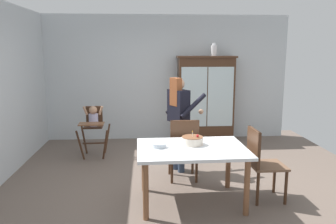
# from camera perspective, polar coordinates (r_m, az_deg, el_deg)

# --- Properties ---
(ground_plane) EXTENTS (6.24, 6.24, 0.00)m
(ground_plane) POSITION_cam_1_polar(r_m,az_deg,el_deg) (5.14, 1.64, -11.90)
(ground_plane) COLOR #66564C
(wall_back) EXTENTS (5.32, 0.06, 2.70)m
(wall_back) POSITION_cam_1_polar(r_m,az_deg,el_deg) (7.40, -0.29, 5.80)
(wall_back) COLOR silver
(wall_back) RESTS_ON ground_plane
(china_cabinet) EXTENTS (1.24, 0.48, 1.83)m
(china_cabinet) POSITION_cam_1_polar(r_m,az_deg,el_deg) (7.29, 6.38, 2.28)
(china_cabinet) COLOR #422819
(china_cabinet) RESTS_ON ground_plane
(ceramic_vase) EXTENTS (0.13, 0.13, 0.27)m
(ceramic_vase) POSITION_cam_1_polar(r_m,az_deg,el_deg) (7.25, 7.82, 10.37)
(ceramic_vase) COLOR white
(ceramic_vase) RESTS_ON china_cabinet
(high_chair_with_toddler) EXTENTS (0.59, 0.69, 0.95)m
(high_chair_with_toddler) POSITION_cam_1_polar(r_m,az_deg,el_deg) (6.32, -12.54, -1.66)
(high_chair_with_toddler) COLOR #422819
(high_chair_with_toddler) RESTS_ON ground_plane
(adult_person) EXTENTS (0.66, 0.65, 1.53)m
(adult_person) POSITION_cam_1_polar(r_m,az_deg,el_deg) (5.38, 1.85, -0.12)
(adult_person) COLOR #33425B
(adult_person) RESTS_ON ground_plane
(dining_table) EXTENTS (1.41, 1.04, 0.74)m
(dining_table) POSITION_cam_1_polar(r_m,az_deg,el_deg) (4.33, 4.03, -7.19)
(dining_table) COLOR silver
(dining_table) RESTS_ON ground_plane
(birthday_cake) EXTENTS (0.28, 0.28, 0.19)m
(birthday_cake) POSITION_cam_1_polar(r_m,az_deg,el_deg) (4.41, 4.16, -4.86)
(birthday_cake) COLOR beige
(birthday_cake) RESTS_ON dining_table
(serving_bowl) EXTENTS (0.18, 0.18, 0.05)m
(serving_bowl) POSITION_cam_1_polar(r_m,az_deg,el_deg) (4.28, -1.54, -5.68)
(serving_bowl) COLOR #B2BCC6
(serving_bowl) RESTS_ON dining_table
(dining_chair_far_side) EXTENTS (0.45, 0.45, 0.96)m
(dining_chair_far_side) POSITION_cam_1_polar(r_m,az_deg,el_deg) (5.04, 2.68, -5.69)
(dining_chair_far_side) COLOR #422819
(dining_chair_far_side) RESTS_ON ground_plane
(dining_chair_right_end) EXTENTS (0.45, 0.45, 0.96)m
(dining_chair_right_end) POSITION_cam_1_polar(r_m,az_deg,el_deg) (4.59, 15.40, -7.71)
(dining_chair_right_end) COLOR #422819
(dining_chair_right_end) RESTS_ON ground_plane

